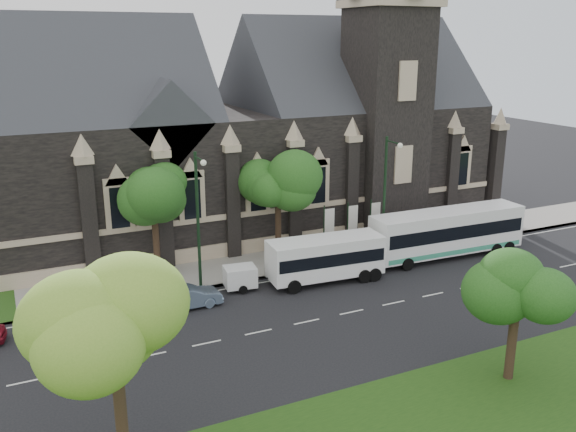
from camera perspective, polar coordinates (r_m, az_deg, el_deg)
ground at (r=35.76m, az=1.74°, el=-9.79°), size 160.00×160.00×0.00m
sidewalk at (r=43.70m, az=-3.95°, el=-4.73°), size 80.00×5.00×0.15m
museum at (r=51.88m, az=-2.64°, el=7.90°), size 40.00×17.70×29.90m
tree_park_near at (r=22.05m, az=-15.45°, el=-9.27°), size 4.42×4.42×8.56m
tree_park_east at (r=30.50m, az=20.56°, el=-6.14°), size 3.40×3.40×6.28m
tree_walk_right at (r=44.29m, az=-0.81°, el=3.37°), size 4.08×4.08×7.80m
tree_walk_left at (r=41.47m, az=-12.20°, el=1.99°), size 3.91×3.91×7.64m
street_lamp_near at (r=44.66m, az=9.11°, el=2.34°), size 0.36×1.88×9.00m
street_lamp_mid at (r=38.70m, az=-8.30°, el=0.21°), size 0.36×1.88×9.00m
banner_flag_left at (r=45.05m, az=3.68°, el=-0.96°), size 0.90×0.10×4.00m
banner_flag_center at (r=46.02m, az=5.86°, el=-0.64°), size 0.90×0.10×4.00m
banner_flag_right at (r=47.05m, az=7.95°, el=-0.34°), size 0.90×0.10×4.00m
tour_coach at (r=46.72m, az=14.59°, el=-1.43°), size 12.18×3.13×3.53m
shuttle_bus at (r=40.84m, az=3.52°, el=-3.78°), size 7.89×3.21×2.98m
box_trailer at (r=39.82m, az=-4.47°, el=-5.64°), size 2.98×1.76×1.55m
sedan at (r=37.70m, az=-9.37°, el=-7.43°), size 4.21×1.48×1.38m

